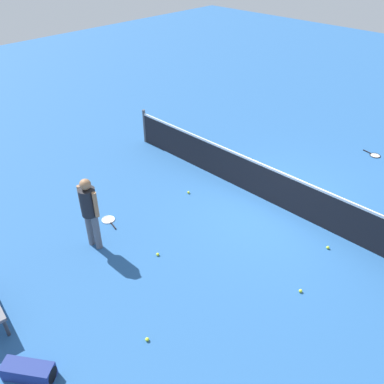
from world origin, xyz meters
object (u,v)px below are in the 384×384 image
at_px(tennis_ball_by_net, 158,254).
at_px(equipment_bag, 31,372).
at_px(tennis_racket_near_player, 109,220).
at_px(tennis_ball_near_player, 328,248).
at_px(tennis_ball_midcourt, 147,339).
at_px(tennis_ball_baseline, 188,192).
at_px(tennis_ball_stray_left, 301,291).
at_px(player_near_side, 89,208).
at_px(tennis_racket_far_player, 374,155).

distance_m(tennis_ball_by_net, equipment_bag, 3.25).
xyz_separation_m(tennis_racket_near_player, tennis_ball_near_player, (4.21, 2.71, 0.02)).
relative_size(tennis_ball_midcourt, tennis_ball_baseline, 1.00).
relative_size(tennis_ball_midcourt, tennis_ball_stray_left, 1.00).
height_order(tennis_racket_near_player, equipment_bag, equipment_bag).
xyz_separation_m(player_near_side, tennis_ball_stray_left, (3.93, 1.94, -0.98)).
bearing_deg(equipment_bag, tennis_ball_baseline, 108.81).
xyz_separation_m(player_near_side, tennis_ball_baseline, (0.05, 2.84, -0.98)).
distance_m(player_near_side, tennis_ball_midcourt, 2.93).
distance_m(player_near_side, tennis_ball_stray_left, 4.49).
xyz_separation_m(tennis_racket_far_player, tennis_ball_midcourt, (-0.01, -8.99, 0.02)).
bearing_deg(tennis_ball_baseline, tennis_ball_near_player, 9.10).
relative_size(tennis_racket_far_player, tennis_ball_midcourt, 9.17).
height_order(tennis_ball_near_player, tennis_ball_baseline, same).
height_order(player_near_side, tennis_ball_by_net, player_near_side).
bearing_deg(tennis_ball_by_net, tennis_racket_far_player, 79.13).
bearing_deg(tennis_ball_midcourt, tennis_ball_baseline, 125.54).
relative_size(tennis_racket_near_player, tennis_ball_by_net, 9.18).
distance_m(tennis_racket_far_player, tennis_ball_stray_left, 6.38).
relative_size(tennis_ball_by_net, tennis_ball_stray_left, 1.00).
bearing_deg(tennis_ball_near_player, tennis_racket_far_player, 102.37).
bearing_deg(tennis_racket_far_player, tennis_ball_baseline, -115.94).
bearing_deg(tennis_ball_near_player, tennis_racket_near_player, -147.19).
xyz_separation_m(player_near_side, tennis_ball_near_player, (3.70, 3.43, -0.98)).
height_order(player_near_side, tennis_ball_baseline, player_near_side).
bearing_deg(tennis_racket_far_player, equipment_bag, -94.28).
xyz_separation_m(tennis_ball_midcourt, tennis_ball_baseline, (-2.60, 3.63, 0.00)).
bearing_deg(tennis_racket_near_player, tennis_ball_midcourt, -25.57).
relative_size(tennis_ball_near_player, tennis_ball_stray_left, 1.00).
distance_m(tennis_racket_far_player, tennis_ball_midcourt, 8.99).
relative_size(tennis_racket_far_player, tennis_ball_baseline, 9.17).
distance_m(tennis_ball_near_player, equipment_bag, 6.17).
bearing_deg(tennis_ball_midcourt, equipment_bag, -115.30).
bearing_deg(tennis_ball_near_player, tennis_ball_stray_left, -81.07).
distance_m(tennis_ball_midcourt, tennis_ball_stray_left, 3.03).
xyz_separation_m(tennis_racket_near_player, equipment_bag, (2.36, -3.18, 0.13)).
relative_size(tennis_racket_far_player, equipment_bag, 0.74).
bearing_deg(tennis_ball_stray_left, tennis_racket_far_player, 101.56).
bearing_deg(tennis_ball_midcourt, tennis_ball_stray_left, 64.83).
bearing_deg(tennis_ball_baseline, tennis_ball_stray_left, -13.00).
distance_m(tennis_ball_midcourt, equipment_bag, 1.85).
xyz_separation_m(tennis_ball_near_player, tennis_ball_midcourt, (-1.05, -4.22, 0.00)).
distance_m(tennis_racket_far_player, tennis_ball_by_net, 7.61).
distance_m(tennis_racket_near_player, tennis_racket_far_player, 8.12).
xyz_separation_m(player_near_side, tennis_ball_midcourt, (2.65, -0.79, -0.98)).
height_order(tennis_ball_baseline, equipment_bag, equipment_bag).
bearing_deg(tennis_ball_stray_left, player_near_side, -153.68).
bearing_deg(tennis_ball_by_net, equipment_bag, -78.69).
relative_size(tennis_ball_near_player, equipment_bag, 0.08).
bearing_deg(tennis_racket_near_player, equipment_bag, -53.38).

